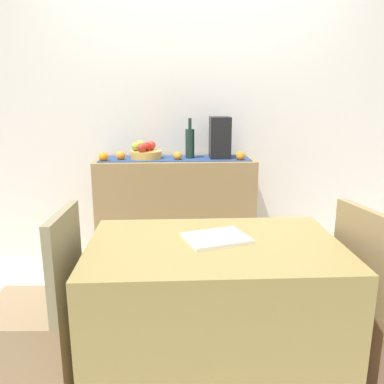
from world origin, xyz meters
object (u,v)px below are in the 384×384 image
Objects in this scene: coffee_maker at (220,138)px; chair_by_corner at (383,331)px; dining_table at (214,316)px; fruit_bowl at (146,155)px; open_book at (216,238)px; wine_bottle at (190,143)px; chair_near_window at (37,341)px; sideboard_console at (176,213)px.

chair_by_corner is at bearing -66.01° from coffee_maker.
fruit_bowl is at bearing 105.17° from dining_table.
coffee_maker reaches higher than open_book.
dining_table is (-0.19, -1.45, -0.69)m from coffee_maker.
chair_near_window is (-0.79, -1.45, -0.75)m from wine_bottle.
wine_bottle is (0.35, -0.00, 0.09)m from fruit_bowl.
coffee_maker reaches higher than wine_bottle.
open_book is (0.40, -1.41, -0.18)m from fruit_bowl.
open_book is (0.01, 0.04, 0.38)m from dining_table.
coffee_maker is 0.29× the size of dining_table.
chair_near_window is (-0.84, -0.00, -0.10)m from dining_table.
wine_bottle is 1.86m from chair_by_corner.
coffee_maker is at bearing 113.99° from chair_by_corner.
coffee_maker reaches higher than fruit_bowl.
sideboard_console is 0.58m from wine_bottle.
coffee_maker is (0.58, 0.00, 0.13)m from fruit_bowl.
coffee_maker is at bearing 0.00° from fruit_bowl.
wine_bottle is at bearing 74.50° from open_book.
open_book is at bearing -74.01° from fruit_bowl.
open_book is (0.18, -1.41, 0.30)m from sideboard_console.
coffee_maker reaches higher than dining_table.
wine_bottle is 0.35× the size of chair_near_window.
chair_near_window reaches higher than dining_table.
wine_bottle reaches higher than open_book.
sideboard_console is 1.39× the size of chair_by_corner.
dining_table is (0.39, -1.45, -0.56)m from fruit_bowl.
chair_by_corner is (1.67, -0.00, 0.00)m from chair_near_window.
chair_near_window is (-0.44, -1.45, -0.67)m from fruit_bowl.
chair_by_corner is (0.88, -1.45, -0.75)m from wine_bottle.
open_book is at bearing 2.62° from chair_near_window.
chair_near_window is (-0.85, -0.04, -0.48)m from open_book.
chair_near_window is at bearing -179.95° from dining_table.
fruit_bowl reaches higher than sideboard_console.
wine_bottle is 1.14× the size of open_book.
dining_table is at bearing 0.05° from chair_near_window.
chair_by_corner reaches higher than sideboard_console.
fruit_bowl is (-0.23, 0.00, 0.48)m from sideboard_console.
chair_near_window reaches higher than open_book.
wine_bottle is at bearing 91.83° from dining_table.
coffee_maker is at bearing 0.00° from wine_bottle.
sideboard_console reaches higher than dining_table.
sideboard_console is 1.45m from open_book.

